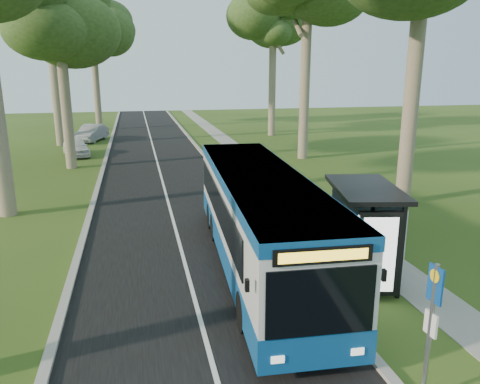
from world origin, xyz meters
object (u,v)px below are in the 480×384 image
at_px(bus_stop_sign, 431,319).
at_px(car_white, 76,147).
at_px(litter_bin, 266,187).
at_px(car_silver, 92,133).
at_px(bus, 259,220).
at_px(bus_shelter, 376,218).

height_order(bus_stop_sign, car_white, bus_stop_sign).
bearing_deg(litter_bin, car_silver, 115.50).
xyz_separation_m(litter_bin, car_white, (-10.60, 13.91, 0.21)).
height_order(bus_stop_sign, litter_bin, bus_stop_sign).
xyz_separation_m(bus, bus_shelter, (3.04, -1.78, 0.42)).
distance_m(car_white, car_silver, 7.18).
bearing_deg(car_white, bus_stop_sign, -85.69).
bearing_deg(bus_shelter, car_silver, 120.40).
relative_size(car_white, car_silver, 0.89).
bearing_deg(car_silver, bus, -57.92).
bearing_deg(bus, litter_bin, 76.09).
bearing_deg(litter_bin, car_white, 127.32).
relative_size(bus, bus_stop_sign, 4.19).
height_order(bus, car_silver, bus).
bearing_deg(bus_shelter, bus, 161.62).
distance_m(bus_stop_sign, car_silver, 37.37).
distance_m(litter_bin, car_silver, 23.34).
height_order(bus_stop_sign, car_silver, bus_stop_sign).
bearing_deg(bus_stop_sign, bus_shelter, 70.79).
bearing_deg(litter_bin, bus_stop_sign, -94.22).
bearing_deg(bus, car_white, 112.88).
xyz_separation_m(litter_bin, car_silver, (-10.05, 21.07, 0.27)).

